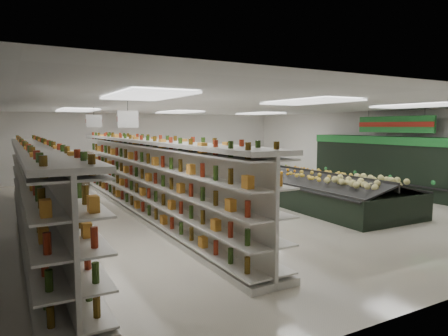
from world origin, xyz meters
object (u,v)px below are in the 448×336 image
gondola_center (146,180)px  produce_island (306,187)px  soda_endcap (149,167)px  shopper_background (90,177)px  gondola_left (38,192)px  shopper_main (244,195)px

gondola_center → produce_island: size_ratio=1.66×
gondola_center → soda_endcap: size_ratio=8.37×
produce_island → shopper_background: 7.32m
gondola_left → produce_island: gondola_left is taller
shopper_background → produce_island: bearing=-102.8°
produce_island → shopper_main: size_ratio=4.70×
shopper_main → shopper_background: shopper_background is taller
gondola_center → shopper_background: bearing=113.4°
soda_endcap → shopper_main: (-0.36, -8.78, 0.08)m
soda_endcap → gondola_left: bearing=-126.8°
produce_island → shopper_main: (-3.57, -1.75, 0.30)m
soda_endcap → shopper_background: shopper_background is taller
gondola_left → shopper_background: 3.59m
produce_island → shopper_main: shopper_main is taller
gondola_left → shopper_background: size_ratio=7.01×
gondola_left → gondola_center: 2.97m
gondola_left → shopper_background: gondola_left is taller
produce_island → soda_endcap: size_ratio=5.04×
gondola_center → shopper_main: 3.13m
gondola_center → soda_endcap: bearing=70.5°
produce_island → soda_endcap: soda_endcap is taller
gondola_center → shopper_main: gondola_center is taller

